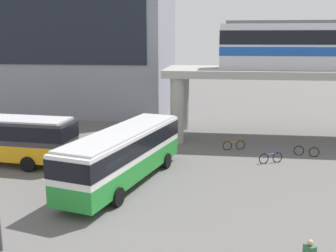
# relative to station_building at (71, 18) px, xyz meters

# --- Properties ---
(ground_plane) EXTENTS (120.00, 120.00, 0.00)m
(ground_plane) POSITION_rel_station_building_xyz_m (11.74, -17.77, -10.70)
(ground_plane) COLOR #605E5B
(station_building) EXTENTS (23.02, 14.85, 21.40)m
(station_building) POSITION_rel_station_building_xyz_m (0.00, 0.00, 0.00)
(station_building) COLOR gray
(station_building) RESTS_ON ground_plane
(bus_main) EXTENTS (5.23, 11.32, 3.22)m
(bus_main) POSITION_rel_station_building_xyz_m (12.15, -24.67, -8.71)
(bus_main) COLOR #268C33
(bus_main) RESTS_ON ground_plane
(bicycle_green) EXTENTS (1.75, 0.51, 1.04)m
(bicycle_green) POSITION_rel_station_building_xyz_m (23.96, -17.54, -10.34)
(bicycle_green) COLOR black
(bicycle_green) RESTS_ON ground_plane
(bicycle_blue) EXTENTS (1.67, 0.76, 1.04)m
(bicycle_blue) POSITION_rel_station_building_xyz_m (21.18, -19.55, -10.34)
(bicycle_blue) COLOR black
(bicycle_blue) RESTS_ON ground_plane
(bicycle_orange) EXTENTS (1.72, 0.62, 1.04)m
(bicycle_orange) POSITION_rel_station_building_xyz_m (18.77, -16.53, -10.34)
(bicycle_orange) COLOR black
(bicycle_orange) RESTS_ON ground_plane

